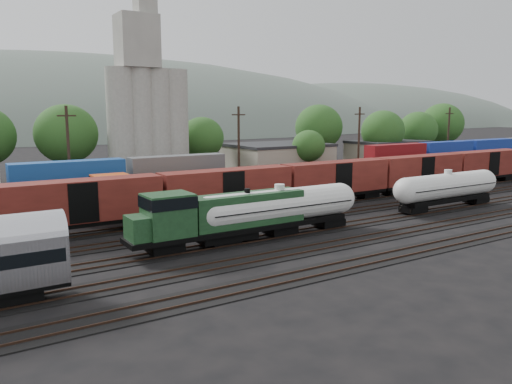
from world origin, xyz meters
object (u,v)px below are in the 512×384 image
tank_car_a (279,208)px  orange_locomotive (153,192)px  grain_silo (147,111)px  green_locomotive (216,216)px

tank_car_a → orange_locomotive: (-6.43, 15.00, -0.12)m
orange_locomotive → grain_silo: bearing=70.5°
green_locomotive → tank_car_a: green_locomotive is taller
tank_car_a → grain_silo: 41.97m
green_locomotive → grain_silo: grain_silo is taller
tank_car_a → orange_locomotive: size_ratio=0.96×
grain_silo → green_locomotive: bearing=-102.7°
tank_car_a → grain_silo: grain_silo is taller
tank_car_a → grain_silo: bearing=86.1°
green_locomotive → orange_locomotive: bearing=89.8°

